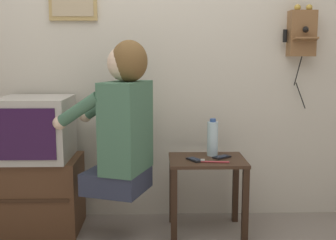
# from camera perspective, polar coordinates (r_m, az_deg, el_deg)

# --- Properties ---
(wall_back) EXTENTS (6.80, 0.05, 2.55)m
(wall_back) POSITION_cam_1_polar(r_m,az_deg,el_deg) (3.10, -2.49, 10.10)
(wall_back) COLOR beige
(wall_back) RESTS_ON ground_plane
(side_table) EXTENTS (0.51, 0.39, 0.51)m
(side_table) POSITION_cam_1_polar(r_m,az_deg,el_deg) (2.88, 5.29, -7.51)
(side_table) COLOR #382316
(side_table) RESTS_ON ground_plane
(person) EXTENTS (0.62, 0.54, 0.96)m
(person) POSITION_cam_1_polar(r_m,az_deg,el_deg) (2.66, -6.18, -0.01)
(person) COLOR #2D3347
(person) RESTS_ON ground_plane
(tv_stand) EXTENTS (0.62, 0.43, 0.51)m
(tv_stand) POSITION_cam_1_polar(r_m,az_deg,el_deg) (3.09, -17.54, -9.53)
(tv_stand) COLOR #51331E
(tv_stand) RESTS_ON ground_plane
(television) EXTENTS (0.46, 0.47, 0.42)m
(television) POSITION_cam_1_polar(r_m,az_deg,el_deg) (2.96, -17.49, -1.06)
(television) COLOR #ADA89E
(television) RESTS_ON tv_stand
(wall_phone_antique) EXTENTS (0.23, 0.18, 0.74)m
(wall_phone_antique) POSITION_cam_1_polar(r_m,az_deg,el_deg) (3.19, 17.65, 11.15)
(wall_phone_antique) COLOR brown
(cell_phone_held) EXTENTS (0.11, 0.14, 0.01)m
(cell_phone_held) POSITION_cam_1_polar(r_m,az_deg,el_deg) (2.80, 3.63, -5.38)
(cell_phone_held) COLOR black
(cell_phone_held) RESTS_ON side_table
(cell_phone_spare) EXTENTS (0.13, 0.12, 0.01)m
(cell_phone_spare) POSITION_cam_1_polar(r_m,az_deg,el_deg) (2.88, 7.30, -4.99)
(cell_phone_spare) COLOR black
(cell_phone_spare) RESTS_ON side_table
(water_bottle) EXTENTS (0.08, 0.08, 0.26)m
(water_bottle) POSITION_cam_1_polar(r_m,az_deg,el_deg) (2.92, 6.06, -2.48)
(water_bottle) COLOR silver
(water_bottle) RESTS_ON side_table
(toothbrush) EXTENTS (0.19, 0.03, 0.02)m
(toothbrush) POSITION_cam_1_polar(r_m,az_deg,el_deg) (2.75, 6.10, -5.62)
(toothbrush) COLOR #D83F4C
(toothbrush) RESTS_ON side_table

